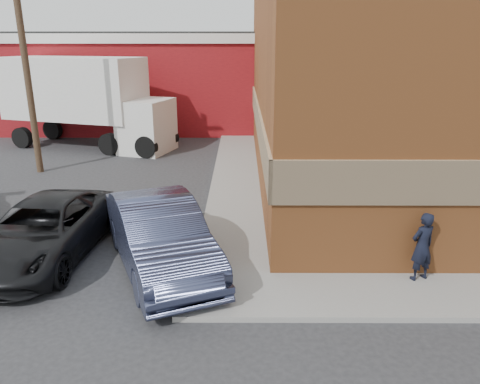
% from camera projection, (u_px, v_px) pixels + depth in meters
% --- Properties ---
extents(ground, '(90.00, 90.00, 0.00)m').
position_uv_depth(ground, '(205.00, 278.00, 10.76)').
color(ground, '#28282B').
rests_on(ground, ground).
extents(brick_building, '(14.25, 18.25, 9.36)m').
position_uv_depth(brick_building, '(442.00, 54.00, 17.82)').
color(brick_building, '#A05729').
rests_on(brick_building, ground).
extents(sidewalk_west, '(1.80, 18.00, 0.12)m').
position_uv_depth(sidewalk_west, '(236.00, 170.00, 19.29)').
color(sidewalk_west, gray).
rests_on(sidewalk_west, ground).
extents(warehouse, '(16.30, 8.30, 5.60)m').
position_uv_depth(warehouse, '(132.00, 80.00, 28.91)').
color(warehouse, maroon).
rests_on(warehouse, ground).
extents(utility_pole, '(2.00, 0.26, 9.00)m').
position_uv_depth(utility_pole, '(24.00, 52.00, 17.87)').
color(utility_pole, '#483724').
rests_on(utility_pole, ground).
extents(man, '(0.67, 0.57, 1.58)m').
position_uv_depth(man, '(422.00, 247.00, 10.22)').
color(man, black).
rests_on(man, sidewalk_south).
extents(sedan, '(3.66, 5.40, 1.69)m').
position_uv_depth(sedan, '(160.00, 235.00, 10.98)').
color(sedan, '#343A57').
rests_on(sedan, ground).
extents(suv_a, '(2.82, 5.37, 1.44)m').
position_uv_depth(suv_a, '(43.00, 230.00, 11.58)').
color(suv_a, black).
rests_on(suv_a, ground).
extents(box_truck, '(9.29, 5.18, 4.40)m').
position_uv_depth(box_truck, '(89.00, 97.00, 22.87)').
color(box_truck, white).
rests_on(box_truck, ground).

